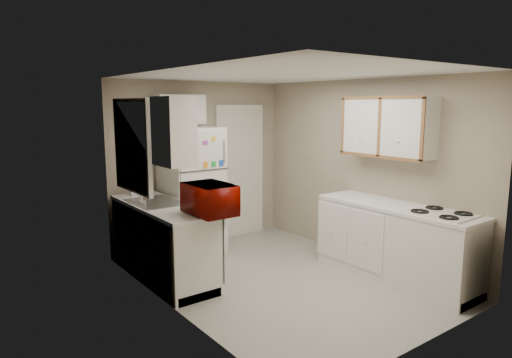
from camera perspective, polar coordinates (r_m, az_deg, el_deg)
floor at (r=5.61m, az=3.13°, el=-12.35°), size 3.80×3.80×0.00m
ceiling at (r=5.23m, az=3.37°, el=12.92°), size 3.80×3.80×0.00m
wall_left at (r=4.53m, az=-10.47°, el=-1.91°), size 3.80×3.80×0.00m
wall_right at (r=6.27m, az=13.10°, el=1.10°), size 3.80×3.80×0.00m
wall_back at (r=6.84m, az=-7.04°, el=1.94°), size 2.80×2.80×0.00m
wall_front at (r=4.05m, az=20.81°, el=-3.72°), size 2.80×2.80×0.00m
left_counter at (r=5.63m, az=-11.59°, el=-7.61°), size 0.60×1.80×0.90m
dishwasher at (r=5.24m, az=-5.87°, el=-8.30°), size 0.03×0.58×0.72m
sink at (r=5.66m, az=-12.38°, el=-3.26°), size 0.54×0.74×0.16m
microwave at (r=4.90m, az=-5.76°, el=-2.74°), size 0.60×0.33×0.40m
soap_bottle at (r=6.13m, az=-15.07°, el=-1.05°), size 0.09×0.09×0.17m
window_blinds at (r=5.44m, az=-15.15°, el=4.04°), size 0.10×0.98×1.08m
upper_cabinet_left at (r=4.72m, az=-10.24°, el=5.89°), size 0.30×0.45×0.70m
refrigerator at (r=6.36m, az=-8.05°, el=-1.53°), size 0.74×0.72×1.77m
cabinet_over_fridge at (r=6.46m, az=-9.63°, el=8.57°), size 0.70×0.30×0.40m
interior_door at (r=7.20m, az=-2.01°, el=0.93°), size 0.86×0.06×2.08m
right_counter at (r=5.72m, az=17.03°, el=-7.57°), size 0.60×2.00×0.90m
stove at (r=5.44m, az=21.81°, el=-9.27°), size 0.56×0.67×0.80m
upper_cabinet_right at (r=5.79m, az=16.15°, el=6.28°), size 0.30×1.20×0.70m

